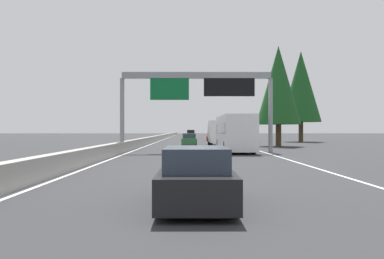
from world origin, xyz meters
TOP-DOWN VIEW (x-y plane):
  - ground_plane at (60.00, 0.00)m, footprint 320.00×320.00m
  - median_barrier at (80.00, 0.30)m, footprint 180.00×0.56m
  - shoulder_stripe_right at (70.00, -11.52)m, footprint 160.00×0.16m
  - shoulder_stripe_median at (70.00, -0.25)m, footprint 160.00×0.16m
  - sign_gantry_overhead at (33.24, -6.03)m, footprint 0.50×12.68m
  - sedan_far_right at (9.13, -5.47)m, footprint 4.40×1.80m
  - bus_mid_right at (35.41, -9.22)m, footprint 11.50×2.55m
  - box_truck_far_center at (48.34, -8.79)m, footprint 8.50×2.40m
  - pickup_distant_b at (104.05, -5.55)m, footprint 5.60×2.00m
  - sedan_mid_center at (69.04, -9.09)m, footprint 4.40×1.80m
  - sedan_far_left at (48.50, -5.24)m, footprint 4.40×1.80m
  - conifer_right_near at (45.80, -15.35)m, footprint 5.02×5.02m
  - conifer_right_mid at (63.68, -22.68)m, footprint 6.24×6.24m

SIDE VIEW (x-z plane):
  - ground_plane at x=60.00m, z-range 0.00..0.00m
  - shoulder_stripe_right at x=70.00m, z-range 0.00..0.01m
  - shoulder_stripe_median at x=70.00m, z-range 0.00..0.01m
  - median_barrier at x=80.00m, z-range 0.00..0.90m
  - sedan_far_right at x=9.13m, z-range -0.05..1.42m
  - sedan_mid_center at x=69.04m, z-range -0.05..1.42m
  - sedan_far_left at x=48.50m, z-range -0.05..1.42m
  - pickup_distant_b at x=104.05m, z-range -0.02..1.84m
  - box_truck_far_center at x=48.34m, z-range 0.14..3.09m
  - bus_mid_right at x=35.41m, z-range 0.17..3.27m
  - sign_gantry_overhead at x=33.24m, z-range 1.97..8.63m
  - conifer_right_near at x=45.80m, z-range 1.23..12.64m
  - conifer_right_mid at x=63.68m, z-range 1.54..15.73m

